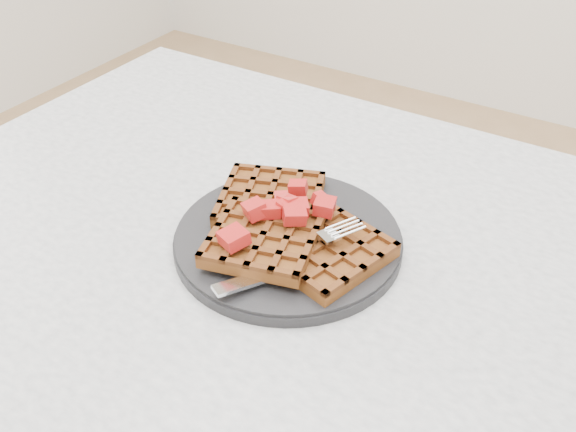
{
  "coord_description": "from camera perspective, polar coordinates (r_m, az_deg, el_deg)",
  "views": [
    {
      "loc": [
        0.18,
        -0.43,
        1.2
      ],
      "look_at": [
        -0.1,
        0.04,
        0.79
      ],
      "focal_mm": 40.0,
      "sensor_mm": 36.0,
      "label": 1
    }
  ],
  "objects": [
    {
      "name": "table",
      "position": [
        0.73,
        5.62,
        -13.98
      ],
      "size": [
        1.2,
        0.8,
        0.75
      ],
      "color": "silver",
      "rests_on": "ground"
    },
    {
      "name": "plate",
      "position": [
        0.7,
        0.0,
        -2.1
      ],
      "size": [
        0.25,
        0.25,
        0.02
      ],
      "primitive_type": "cylinder",
      "color": "black",
      "rests_on": "table"
    },
    {
      "name": "waffles",
      "position": [
        0.69,
        -0.16,
        -1.02
      ],
      "size": [
        0.24,
        0.21,
        0.03
      ],
      "color": "brown",
      "rests_on": "plate"
    },
    {
      "name": "strawberry_pile",
      "position": [
        0.67,
        0.0,
        0.96
      ],
      "size": [
        0.15,
        0.15,
        0.02
      ],
      "primitive_type": null,
      "color": "#9A0C0E",
      "rests_on": "waffles"
    },
    {
      "name": "fork",
      "position": [
        0.65,
        1.22,
        -3.99
      ],
      "size": [
        0.1,
        0.17,
        0.02
      ],
      "primitive_type": null,
      "rotation": [
        0.0,
        0.0,
        -0.48
      ],
      "color": "silver",
      "rests_on": "plate"
    }
  ]
}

